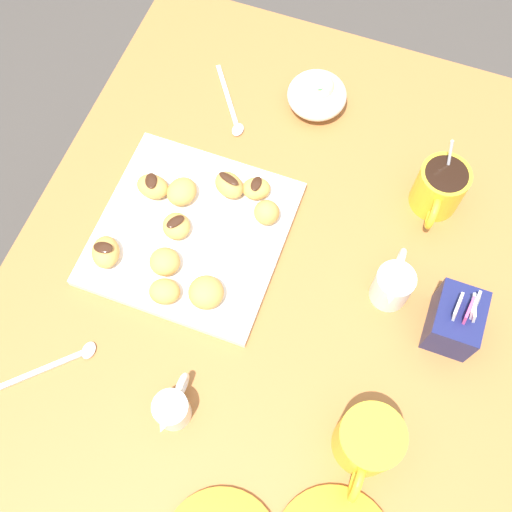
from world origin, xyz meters
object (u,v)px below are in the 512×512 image
at_px(beignet_0, 182,192).
at_px(beignet_6, 106,252).
at_px(coffee_mug_yellow_left, 440,188).
at_px(beignet_1, 256,188).
at_px(coffee_mug_yellow_right, 368,442).
at_px(ice_cream_bowl, 317,93).
at_px(beignet_5, 165,262).
at_px(beignet_3, 153,187).
at_px(sugar_caddy, 455,319).
at_px(beignet_4, 165,291).
at_px(pastry_plate_square, 191,233).
at_px(cream_pitcher_white, 393,285).
at_px(beignet_2, 206,292).
at_px(beignet_9, 229,185).
at_px(chocolate_sauce_pitcher, 172,409).
at_px(dining_table, 281,300).
at_px(beignet_7, 176,226).
at_px(beignet_8, 267,212).

relative_size(beignet_0, beignet_6, 0.96).
distance_m(coffee_mug_yellow_left, beignet_0, 0.42).
bearing_deg(beignet_1, coffee_mug_yellow_right, 40.59).
bearing_deg(beignet_0, coffee_mug_yellow_right, 54.63).
distance_m(ice_cream_bowl, beignet_5, 0.41).
distance_m(beignet_0, beignet_3, 0.05).
bearing_deg(sugar_caddy, beignet_4, -75.97).
xyz_separation_m(pastry_plate_square, coffee_mug_yellow_left, (-0.20, 0.36, 0.04)).
relative_size(beignet_5, beignet_6, 0.88).
xyz_separation_m(pastry_plate_square, cream_pitcher_white, (-0.01, 0.33, 0.03)).
bearing_deg(beignet_2, beignet_5, -107.83).
bearing_deg(beignet_0, beignet_9, 118.67).
height_order(chocolate_sauce_pitcher, beignet_0, chocolate_sauce_pitcher).
xyz_separation_m(chocolate_sauce_pitcher, beignet_4, (-0.16, -0.08, 0.00)).
bearing_deg(cream_pitcher_white, beignet_9, -104.81).
bearing_deg(beignet_4, beignet_6, -104.12).
relative_size(beignet_2, beignet_3, 1.00).
distance_m(coffee_mug_yellow_left, beignet_1, 0.30).
relative_size(beignet_3, beignet_5, 1.13).
xyz_separation_m(coffee_mug_yellow_left, beignet_9, (0.11, -0.33, -0.01)).
distance_m(beignet_1, beignet_5, 0.20).
bearing_deg(beignet_9, beignet_2, 10.58).
height_order(coffee_mug_yellow_right, beignet_5, coffee_mug_yellow_right).
height_order(dining_table, beignet_5, beignet_5).
bearing_deg(beignet_2, cream_pitcher_white, 112.46).
bearing_deg(beignet_0, sugar_caddy, 82.30).
height_order(beignet_2, beignet_7, beignet_2).
bearing_deg(beignet_4, coffee_mug_yellow_right, 72.59).
height_order(beignet_2, beignet_9, beignet_2).
relative_size(cream_pitcher_white, beignet_9, 1.94).
bearing_deg(pastry_plate_square, cream_pitcher_white, 92.09).
distance_m(coffee_mug_yellow_right, beignet_2, 0.32).
relative_size(coffee_mug_yellow_left, beignet_5, 2.80).
bearing_deg(ice_cream_bowl, beignet_5, -17.55).
bearing_deg(beignet_8, pastry_plate_square, -59.14).
bearing_deg(beignet_4, beignet_9, 172.87).
distance_m(sugar_caddy, beignet_7, 0.46).
distance_m(pastry_plate_square, beignet_1, 0.13).
bearing_deg(beignet_8, dining_table, 36.90).
xyz_separation_m(coffee_mug_yellow_right, beignet_1, (-0.33, -0.28, -0.02)).
relative_size(pastry_plate_square, ice_cream_bowl, 2.81).
xyz_separation_m(beignet_8, beignet_9, (-0.03, -0.08, -0.00)).
bearing_deg(beignet_5, beignet_1, 153.17).
bearing_deg(ice_cream_bowl, coffee_mug_yellow_right, 24.32).
xyz_separation_m(beignet_3, beignet_9, (-0.05, 0.12, 0.00)).
xyz_separation_m(cream_pitcher_white, beignet_2, (0.11, -0.27, -0.00)).
distance_m(dining_table, beignet_2, 0.21).
bearing_deg(beignet_5, ice_cream_bowl, 162.45).
distance_m(coffee_mug_yellow_left, sugar_caddy, 0.22).
distance_m(coffee_mug_yellow_left, chocolate_sauce_pitcher, 0.55).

